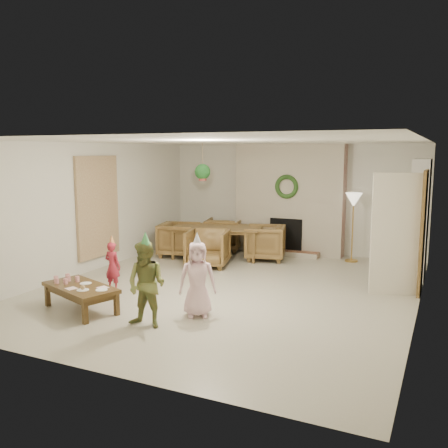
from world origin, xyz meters
The scene contains 56 objects.
floor centered at (0.00, 0.00, 0.00)m, with size 7.00×7.00×0.00m, color #B7B29E.
ceiling centered at (0.00, 0.00, 2.50)m, with size 7.00×7.00×0.00m, color white.
wall_back centered at (0.00, 3.50, 1.25)m, with size 7.00×7.00×0.00m, color silver.
wall_front centered at (0.00, -3.50, 1.25)m, with size 7.00×7.00×0.00m, color silver.
wall_left centered at (-3.00, 0.00, 1.25)m, with size 7.00×7.00×0.00m, color silver.
wall_right centered at (3.00, 0.00, 1.25)m, with size 7.00×7.00×0.00m, color silver.
fireplace_mass centered at (0.00, 3.30, 1.25)m, with size 2.50×0.40×2.50m, color #4E1417.
fireplace_hearth centered at (0.00, 2.95, 0.06)m, with size 1.60×0.30×0.12m, color brown.
fireplace_firebox centered at (0.00, 3.12, 0.45)m, with size 0.75×0.12×0.75m, color black.
fireplace_wreath centered at (0.00, 3.07, 1.55)m, with size 0.54×0.54×0.10m, color #1E4118.
floor_lamp_base centered at (1.50, 3.00, 0.01)m, with size 0.27×0.27×0.03m, color gold.
floor_lamp_post centered at (1.50, 3.00, 0.69)m, with size 0.03×0.03×1.32m, color gold.
floor_lamp_shade centered at (1.50, 3.00, 1.32)m, with size 0.35×0.35×0.29m, color beige.
bookshelf_carcass centered at (2.84, 2.30, 1.10)m, with size 0.30×1.00×2.20m, color white.
bookshelf_shelf_a centered at (2.82, 2.30, 0.45)m, with size 0.30×0.92×0.03m, color white.
bookshelf_shelf_b centered at (2.82, 2.30, 0.85)m, with size 0.30×0.92×0.03m, color white.
bookshelf_shelf_c centered at (2.82, 2.30, 1.25)m, with size 0.30×0.92×0.03m, color white.
bookshelf_shelf_d centered at (2.82, 2.30, 1.65)m, with size 0.30×0.92×0.03m, color white.
books_row_lower centered at (2.80, 2.15, 0.59)m, with size 0.20×0.40×0.24m, color maroon.
books_row_mid centered at (2.80, 2.35, 0.99)m, with size 0.20×0.44×0.24m, color #295197.
books_row_upper centered at (2.80, 2.20, 1.38)m, with size 0.20×0.36×0.22m, color #B28C26.
door_frame centered at (2.96, 1.20, 1.02)m, with size 0.05×0.86×2.04m, color brown.
door_leaf centered at (2.58, 0.82, 1.00)m, with size 0.05×0.80×2.00m, color beige.
curtain_panel centered at (-2.96, 0.20, 1.25)m, with size 0.06×1.20×2.00m, color #C1AF88.
dining_table centered at (-1.28, 2.11, 0.34)m, with size 1.95×1.09×0.69m, color brown.
dining_chair_near centered at (-1.08, 1.28, 0.38)m, with size 0.81×0.83×0.76m, color brown.
dining_chair_far centered at (-1.49, 2.95, 0.38)m, with size 0.81×0.83×0.76m, color brown.
dining_chair_left centered at (-2.12, 1.91, 0.38)m, with size 0.81×0.83×0.76m, color brown.
dining_chair_right centered at (-0.24, 2.37, 0.38)m, with size 0.81×0.83×0.76m, color brown.
hanging_plant_cord centered at (-1.30, 1.50, 2.15)m, with size 0.01×0.01×0.70m, color tan.
hanging_plant_pot centered at (-1.30, 1.50, 1.80)m, with size 0.16×0.16×0.12m, color maroon.
hanging_plant_foliage centered at (-1.30, 1.50, 1.92)m, with size 0.32×0.32×0.32m, color #194B1D.
coffee_table_top centered at (-1.52, -1.98, 0.35)m, with size 1.23×0.61×0.06m, color #4C3619.
coffee_table_apron centered at (-1.52, -1.98, 0.28)m, with size 1.13×0.52×0.08m, color #4C3619.
coffee_leg_fl centered at (-2.13, -2.03, 0.16)m, with size 0.07×0.07×0.32m, color #4C3619.
coffee_leg_fr centered at (-1.08, -2.40, 0.16)m, with size 0.07×0.07×0.32m, color #4C3619.
coffee_leg_bl centered at (-1.97, -1.56, 0.16)m, with size 0.07×0.07×0.32m, color #4C3619.
coffee_leg_br centered at (-0.92, -1.93, 0.16)m, with size 0.07×0.07×0.32m, color #4C3619.
cup_a centered at (-2.02, -1.96, 0.42)m, with size 0.07×0.07×0.09m, color white.
cup_b centered at (-1.95, -1.78, 0.42)m, with size 0.07×0.07×0.09m, color white.
cup_c centered at (-1.93, -2.04, 0.42)m, with size 0.07×0.07×0.09m, color white.
cup_d centered at (-1.86, -1.86, 0.42)m, with size 0.07×0.07×0.09m, color white.
cup_e centered at (-1.78, -2.01, 0.42)m, with size 0.07×0.07×0.09m, color white.
cup_f centered at (-1.71, -1.83, 0.42)m, with size 0.07×0.07×0.09m, color white.
plate_a centered at (-1.53, -1.86, 0.38)m, with size 0.17×0.17×0.01m, color white.
plate_b centered at (-1.33, -2.15, 0.38)m, with size 0.17×0.17×0.01m, color white.
plate_c centered at (-1.09, -2.03, 0.38)m, with size 0.17×0.17×0.01m, color white.
food_scoop centered at (-1.33, -2.15, 0.42)m, with size 0.07×0.07×0.07m, color tan.
napkin_left centered at (-1.54, -2.16, 0.38)m, with size 0.14×0.14×0.01m, color #FFBBCB.
napkin_right centered at (-1.16, -1.93, 0.38)m, with size 0.14×0.14×0.01m, color #FFBBCB.
child_red centered at (-1.75, -0.93, 0.42)m, with size 0.31×0.20×0.84m, color #A42333.
party_hat_red centered at (-1.75, -0.93, 0.88)m, with size 0.12×0.12×0.16m, color gold.
child_plaid centered at (-0.26, -2.12, 0.58)m, with size 0.56×0.44×1.16m, color olive.
party_hat_plaid centered at (-0.26, -2.12, 1.20)m, with size 0.14×0.14×0.19m, color #45A354.
child_pink centered at (0.15, -1.46, 0.54)m, with size 0.53×0.34×1.08m, color #F1C1CC.
party_hat_pink centered at (0.15, -1.46, 1.12)m, with size 0.14×0.14×0.19m, color silver.
Camera 1 is at (3.31, -7.34, 2.34)m, focal length 38.80 mm.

